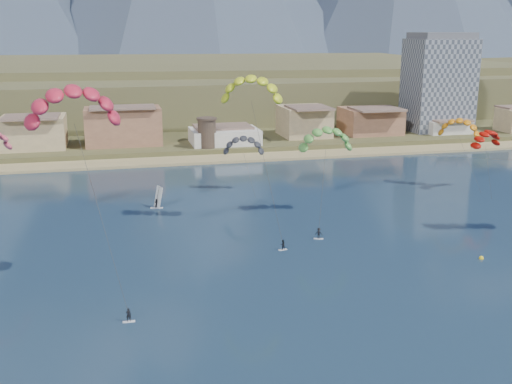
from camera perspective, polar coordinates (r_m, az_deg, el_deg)
ground at (r=72.40m, az=6.04°, el=-14.06°), size 2400.00×2400.00×0.00m
beach at (r=170.62m, az=-5.75°, el=2.98°), size 2200.00×12.00×0.90m
land at (r=621.03m, az=-11.54°, el=11.23°), size 2200.00×900.00×4.00m
foothills at (r=296.58m, az=-4.80°, el=9.70°), size 940.00×210.00×18.00m
town at (r=184.54m, az=-18.97°, el=5.59°), size 400.00×24.00×12.00m
apartment_tower at (r=216.57m, az=16.47°, el=9.65°), size 20.00×16.00×32.00m
watchtower at (r=178.00m, az=-4.55°, el=5.50°), size 5.82×5.82×8.60m
kitesurfer_red at (r=82.11m, az=-16.56°, el=8.19°), size 13.17×14.35×29.77m
kitesurfer_yellow at (r=108.84m, az=-0.42°, el=9.82°), size 12.18×18.61×29.44m
kitesurfer_green at (r=117.58m, az=6.48°, el=5.17°), size 12.25×16.81×20.67m
distant_kite_dark at (r=135.91m, az=-1.16°, el=4.63°), size 10.09×6.96×14.54m
distant_kite_orange at (r=146.11m, az=18.25°, el=5.95°), size 9.69×8.69×17.55m
distant_kite_red at (r=144.53m, az=20.50°, el=4.88°), size 9.31×7.15×15.58m
windsurfer at (r=125.70m, az=-9.09°, el=-0.85°), size 2.58×2.85×4.42m
buoy at (r=103.56m, az=20.06°, el=-5.75°), size 0.72×0.72×0.72m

